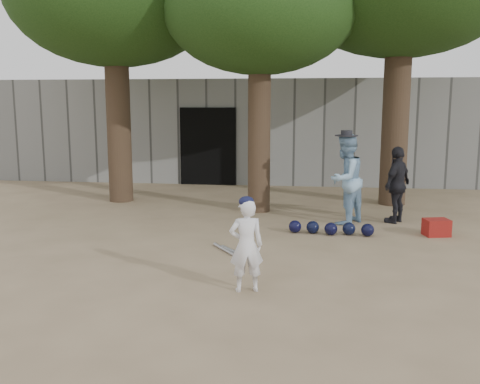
# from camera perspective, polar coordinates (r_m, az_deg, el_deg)

# --- Properties ---
(ground) EXTENTS (70.00, 70.00, 0.00)m
(ground) POSITION_cam_1_polar(r_m,az_deg,el_deg) (7.75, -5.41, -8.07)
(ground) COLOR #937C5E
(ground) RESTS_ON ground
(boy_player) EXTENTS (0.49, 0.38, 1.17)m
(boy_player) POSITION_cam_1_polar(r_m,az_deg,el_deg) (6.65, 0.68, -5.74)
(boy_player) COLOR white
(boy_player) RESTS_ON ground
(spectator_blue) EXTENTS (1.03, 1.07, 1.75)m
(spectator_blue) POSITION_cam_1_polar(r_m,az_deg,el_deg) (10.53, 11.15, 1.35)
(spectator_blue) COLOR #87B0D2
(spectator_blue) RESTS_ON ground
(spectator_dark) EXTENTS (0.81, 0.93, 1.50)m
(spectator_dark) POSITION_cam_1_polar(r_m,az_deg,el_deg) (10.88, 16.42, 0.75)
(spectator_dark) COLOR black
(spectator_dark) RESTS_ON ground
(red_bag) EXTENTS (0.48, 0.41, 0.30)m
(red_bag) POSITION_cam_1_polar(r_m,az_deg,el_deg) (10.11, 20.22, -3.57)
(red_bag) COLOR #9F2115
(red_bag) RESTS_ON ground
(back_building) EXTENTS (16.00, 5.24, 3.00)m
(back_building) POSITION_cam_1_polar(r_m,az_deg,el_deg) (17.63, 1.96, 6.79)
(back_building) COLOR gray
(back_building) RESTS_ON ground
(helmet_row) EXTENTS (1.51, 0.33, 0.23)m
(helmet_row) POSITION_cam_1_polar(r_m,az_deg,el_deg) (9.72, 9.66, -3.83)
(helmet_row) COLOR black
(helmet_row) RESTS_ON ground
(bat_pile) EXTENTS (0.66, 0.73, 0.06)m
(bat_pile) POSITION_cam_1_polar(r_m,az_deg,el_deg) (8.50, -1.17, -6.25)
(bat_pile) COLOR #B3B3BA
(bat_pile) RESTS_ON ground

